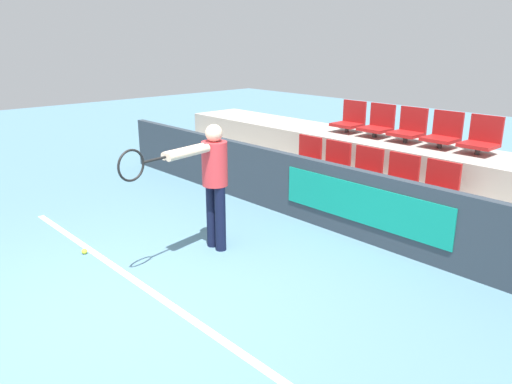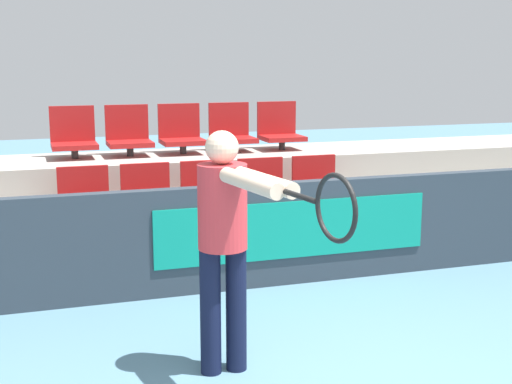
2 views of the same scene
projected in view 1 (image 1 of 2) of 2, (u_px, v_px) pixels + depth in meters
The scene contains 17 objects.
ground_plane at pixel (118, 307), 4.74m from camera, with size 30.00×30.00×0.00m, color slate.
court_baseline at pixel (154, 293), 4.99m from camera, with size 6.13×0.08×0.01m.
barrier_wall at pixel (329, 196), 6.59m from camera, with size 9.66×0.14×0.89m.
bleacher_tier_front at pixel (357, 201), 7.07m from camera, with size 9.26×1.09×0.46m.
bleacher_tier_middle at pixel (401, 172), 7.70m from camera, with size 9.26×1.09×0.92m.
stadium_chair_0 at pixel (305, 156), 7.80m from camera, with size 0.45×0.41×0.52m.
stadium_chair_1 at pixel (333, 163), 7.41m from camera, with size 0.45×0.41×0.52m.
stadium_chair_2 at pixel (364, 170), 7.02m from camera, with size 0.45×0.41×0.52m.
stadium_chair_3 at pixel (399, 178), 6.63m from camera, with size 0.45×0.41×0.52m.
stadium_chair_4 at pixel (438, 186), 6.23m from camera, with size 0.45×0.41×0.52m.
stadium_chair_5 at pixel (350, 120), 8.37m from camera, with size 0.45×0.41×0.52m.
stadium_chair_6 at pixel (378, 124), 7.98m from camera, with size 0.45×0.41×0.52m.
stadium_chair_7 at pixel (409, 128), 7.59m from camera, with size 0.45×0.41×0.52m.
stadium_chair_8 at pixel (443, 133), 7.19m from camera, with size 0.45×0.41×0.52m.
stadium_chair_9 at pixel (482, 139), 6.80m from camera, with size 0.45×0.41×0.52m.
tennis_player at pixel (210, 176), 5.75m from camera, with size 0.40×1.49×1.52m.
tennis_ball at pixel (84, 251), 5.90m from camera, with size 0.07×0.07×0.07m.
Camera 1 is at (3.99, -1.86, 2.46)m, focal length 35.00 mm.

